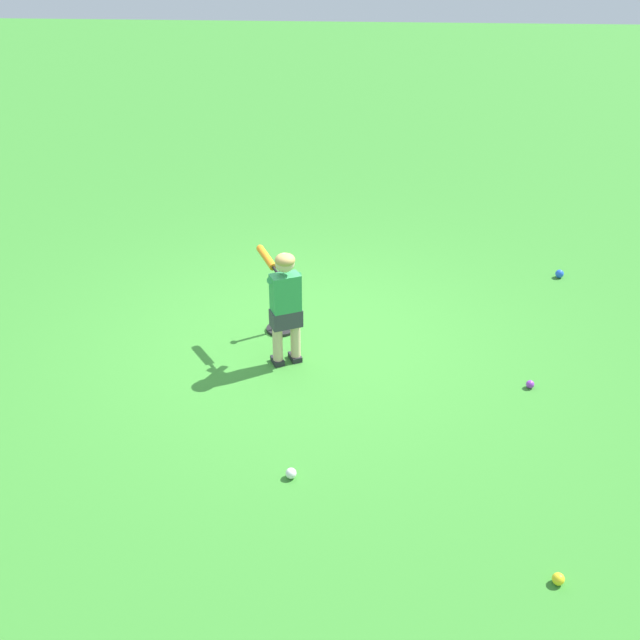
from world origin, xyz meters
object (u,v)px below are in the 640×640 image
Objects in this scene: child_batter at (284,297)px; batting_tee at (281,321)px; play_ball_far_right at (291,473)px; play_ball_midfield at (530,384)px; play_ball_by_bucket at (558,579)px; play_ball_far_left at (560,274)px.

child_batter is 1.74× the size of batting_tee.
play_ball_midfield is at bearing 123.86° from play_ball_far_right.
play_ball_far_right is at bearing -56.14° from play_ball_midfield.
play_ball_far_right is (1.61, 0.20, -0.61)m from child_batter.
batting_tee is at bearing -145.96° from play_ball_by_bucket.
play_ball_midfield is (-1.30, 1.94, -0.00)m from play_ball_far_right.
play_ball_far_right is 4.40m from play_ball_far_left.
play_ball_far_left is at bearing 143.28° from play_ball_far_right.
batting_tee reaches higher than play_ball_by_bucket.
batting_tee is at bearing -171.82° from play_ball_far_right.
play_ball_far_right is at bearing -36.72° from play_ball_far_left.
child_batter is 1.73m from play_ball_far_right.
play_ball_far_left is at bearing 162.77° from play_ball_midfield.
batting_tee is (-0.55, -0.11, -0.55)m from child_batter.
play_ball_by_bucket is 0.86× the size of play_ball_far_left.
play_ball_midfield is (0.31, 2.15, -0.61)m from child_batter.
play_ball_by_bucket is 3.68m from batting_tee.
play_ball_far_right reaches higher than play_ball_midfield.
batting_tee is at bearing -110.85° from play_ball_midfield.
play_ball_far_left is at bearing 168.66° from play_ball_by_bucket.
child_batter is 13.59× the size of play_ball_by_bucket.
child_batter is 0.78m from batting_tee.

